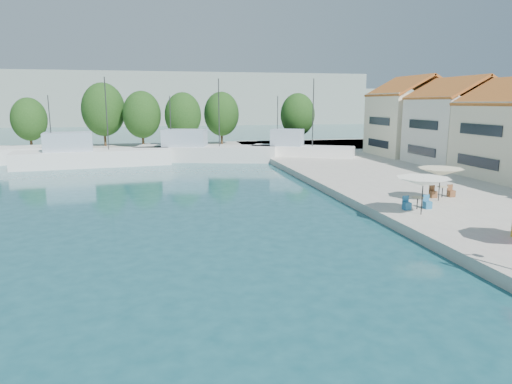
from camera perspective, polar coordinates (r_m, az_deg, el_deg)
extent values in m
cube|color=#ABA49B|center=(67.93, -13.18, 5.16)|extent=(90.00, 16.00, 0.60)
cube|color=gray|center=(162.26, -20.76, 10.79)|extent=(180.00, 40.00, 16.00)
cube|color=gray|center=(186.54, 2.42, 10.83)|extent=(140.00, 40.00, 12.00)
cube|color=silver|center=(52.61, 23.85, 7.00)|extent=(8.00, 8.50, 7.00)
pyramid|color=#AA5D25|center=(52.58, 24.31, 12.76)|extent=(8.40, 8.80, 1.80)
cube|color=#F7EAC6|center=(60.12, 18.84, 8.00)|extent=(8.60, 8.50, 7.50)
pyramid|color=#AA5D25|center=(60.13, 19.18, 13.28)|extent=(9.00, 8.80, 1.80)
cube|color=white|center=(54.48, -19.62, 3.82)|extent=(17.14, 6.35, 2.20)
cube|color=#96A9B9|center=(54.36, -22.42, 5.84)|extent=(5.39, 3.93, 2.00)
cylinder|color=#2D2D2D|center=(54.14, -18.18, 9.29)|extent=(0.12, 0.12, 8.00)
cylinder|color=#2D2D2D|center=(54.36, -24.35, 7.81)|extent=(0.10, 0.10, 6.00)
cube|color=silver|center=(56.13, -6.29, 4.60)|extent=(17.44, 8.62, 2.20)
cube|color=#96A9B9|center=(56.40, -8.89, 6.70)|extent=(5.77, 4.58, 2.00)
cylinder|color=#2D2D2D|center=(55.54, -4.66, 9.83)|extent=(0.12, 0.12, 8.00)
cylinder|color=#2D2D2D|center=(56.65, -10.64, 8.69)|extent=(0.10, 0.10, 6.00)
cube|color=white|center=(56.35, 5.76, 4.63)|extent=(12.53, 8.76, 2.20)
cube|color=#96A9B9|center=(56.52, 3.93, 6.82)|extent=(4.48, 3.97, 2.00)
cylinder|color=#2D2D2D|center=(55.80, 7.15, 9.79)|extent=(0.12, 0.12, 8.00)
cylinder|color=#2D2D2D|center=(56.68, 2.71, 8.87)|extent=(0.10, 0.10, 6.00)
cylinder|color=#3F2B19|center=(71.92, -26.33, 6.13)|extent=(0.36, 0.36, 3.16)
ellipsoid|color=#193A12|center=(71.79, -26.51, 8.14)|extent=(4.81, 4.81, 6.01)
cylinder|color=#3F2B19|center=(72.36, -18.38, 7.13)|extent=(0.36, 0.36, 4.14)
ellipsoid|color=#193A12|center=(72.24, -18.55, 9.75)|extent=(6.30, 6.30, 7.87)
cylinder|color=#3F2B19|center=(69.37, -13.96, 6.99)|extent=(0.36, 0.36, 3.60)
ellipsoid|color=#193A12|center=(69.24, -14.08, 9.36)|extent=(5.47, 5.47, 6.83)
cylinder|color=#3F2B19|center=(68.86, -9.04, 7.12)|extent=(0.36, 0.36, 3.51)
ellipsoid|color=#193A12|center=(68.73, -9.11, 9.45)|extent=(5.34, 5.34, 6.68)
cylinder|color=#3F2B19|center=(72.18, -4.30, 7.43)|extent=(0.36, 0.36, 3.58)
ellipsoid|color=#193A12|center=(72.05, -4.34, 9.70)|extent=(5.45, 5.45, 6.81)
cylinder|color=#3F2B19|center=(72.05, 5.18, 7.37)|extent=(0.36, 0.36, 3.49)
ellipsoid|color=#193A12|center=(71.92, 5.22, 9.59)|extent=(5.31, 5.31, 6.63)
cylinder|color=black|center=(28.14, 20.06, -0.50)|extent=(0.06, 0.06, 2.19)
cone|color=white|center=(27.99, 20.18, 1.20)|extent=(3.13, 3.13, 0.50)
cylinder|color=black|center=(32.51, 21.96, 0.86)|extent=(0.06, 0.06, 2.19)
cone|color=beige|center=(32.38, 22.07, 2.34)|extent=(2.96, 2.96, 0.50)
cylinder|color=black|center=(29.64, 19.51, -1.33)|extent=(0.06, 0.06, 0.74)
cylinder|color=tan|center=(29.57, 19.56, -0.63)|extent=(0.70, 0.70, 0.04)
cube|color=teal|center=(30.04, 20.63, -1.52)|extent=(0.42, 0.42, 0.46)
cube|color=teal|center=(29.31, 18.33, -1.67)|extent=(0.42, 0.42, 0.46)
cylinder|color=black|center=(33.97, 22.26, 0.00)|extent=(0.06, 0.06, 0.74)
cylinder|color=tan|center=(33.90, 22.31, 0.62)|extent=(0.70, 0.70, 0.04)
cube|color=brown|center=(34.39, 23.21, -0.18)|extent=(0.42, 0.42, 0.46)
cube|color=brown|center=(33.60, 21.26, -0.28)|extent=(0.42, 0.42, 0.46)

